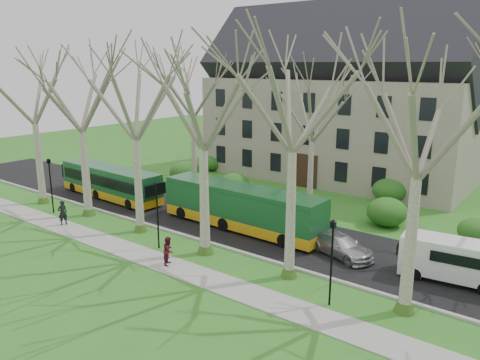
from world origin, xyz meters
name	(u,v)px	position (x,y,z in m)	size (l,w,h in m)	color
ground	(243,267)	(0.00, 0.00, 0.00)	(120.00, 120.00, 0.00)	#317120
sidewalk	(216,282)	(0.00, -2.50, 0.03)	(70.00, 2.00, 0.06)	gray
road	(292,239)	(0.00, 5.50, 0.03)	(80.00, 8.00, 0.06)	black
curb	(258,257)	(0.00, 1.50, 0.07)	(80.00, 0.25, 0.14)	#A5A39E
building	(338,98)	(-6.00, 24.00, 8.07)	(26.50, 12.20, 16.00)	gray
tree_row_verge	(247,147)	(0.00, 0.30, 7.00)	(49.00, 7.00, 14.00)	gray
tree_row_far	(317,139)	(-1.33, 11.00, 6.00)	(33.00, 7.00, 12.00)	gray
lamp_row	(233,230)	(0.00, -1.00, 2.57)	(36.22, 0.22, 4.30)	black
hedges	(297,188)	(-4.67, 14.00, 1.00)	(30.60, 8.60, 2.00)	#1C621E
bus_lead	(110,182)	(-17.76, 4.40, 1.47)	(11.25, 2.34, 2.81)	#164D25
bus_follow	(241,207)	(-3.96, 5.05, 1.63)	(12.58, 2.62, 3.15)	#164D25
sedan	(341,245)	(3.80, 4.81, 0.71)	(1.83, 4.49, 1.30)	#A6A5AA
van_a	(453,261)	(10.07, 5.23, 1.21)	(5.26, 1.91, 2.29)	silver
pedestrian_a	(63,213)	(-14.72, -2.21, 0.97)	(0.66, 0.43, 1.82)	black
pedestrian_b	(169,251)	(-3.60, -2.44, 0.90)	(0.82, 0.64, 1.68)	#561323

